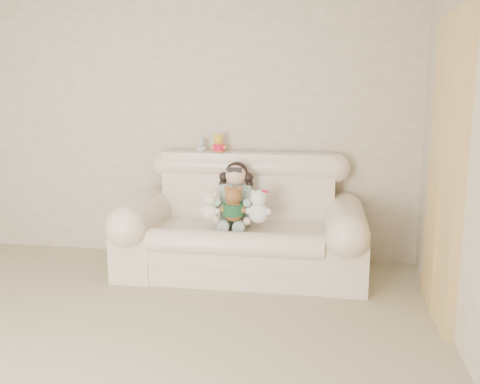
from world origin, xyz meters
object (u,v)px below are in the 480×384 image
at_px(seated_child, 236,193).
at_px(white_cat, 259,203).
at_px(sofa, 242,217).
at_px(brown_teddy, 233,200).
at_px(cream_teddy, 210,204).

xyz_separation_m(seated_child, white_cat, (0.23, -0.21, -0.03)).
relative_size(sofa, brown_teddy, 5.88).
xyz_separation_m(brown_teddy, white_cat, (0.22, -0.01, -0.01)).
relative_size(brown_teddy, cream_teddy, 1.25).
xyz_separation_m(seated_child, cream_teddy, (-0.19, -0.19, -0.06)).
bearing_deg(sofa, white_cat, -38.19).
xyz_separation_m(seated_child, brown_teddy, (0.01, -0.19, -0.02)).
bearing_deg(brown_teddy, white_cat, 2.67).
distance_m(sofa, cream_teddy, 0.30).
bearing_deg(seated_child, cream_teddy, -139.60).
bearing_deg(brown_teddy, sofa, 70.72).
bearing_deg(sofa, seated_child, 129.01).
xyz_separation_m(white_cat, cream_teddy, (-0.41, 0.02, -0.03)).
bearing_deg(seated_child, sofa, -55.96).
height_order(sofa, brown_teddy, sofa).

